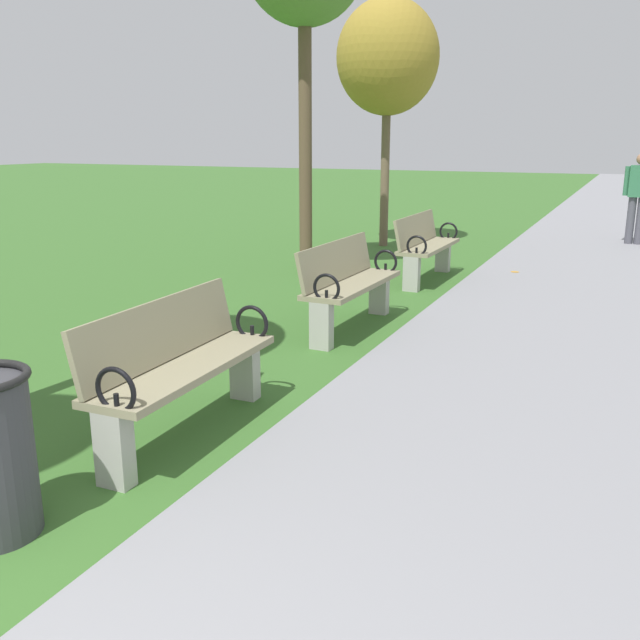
{
  "coord_description": "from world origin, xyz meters",
  "views": [
    {
      "loc": [
        2.09,
        -0.68,
        1.91
      ],
      "look_at": [
        -0.05,
        3.98,
        0.55
      ],
      "focal_mm": 38.7,
      "sensor_mm": 36.0,
      "label": 1
    }
  ],
  "objects_px": {
    "park_bench_3": "(348,283)",
    "tree_4": "(388,58)",
    "park_bench_2": "(180,365)",
    "park_bench_4": "(425,245)",
    "pedestrian_walking": "(638,194)"
  },
  "relations": [
    {
      "from": "park_bench_3",
      "to": "tree_4",
      "type": "xyz_separation_m",
      "value": [
        -1.58,
        5.53,
        2.74
      ]
    },
    {
      "from": "park_bench_2",
      "to": "park_bench_4",
      "type": "bearing_deg",
      "value": 90.0
    },
    {
      "from": "park_bench_2",
      "to": "tree_4",
      "type": "distance_m",
      "value": 8.97
    },
    {
      "from": "park_bench_3",
      "to": "pedestrian_walking",
      "type": "distance_m",
      "value": 7.95
    },
    {
      "from": "park_bench_2",
      "to": "park_bench_3",
      "type": "relative_size",
      "value": 1.0
    },
    {
      "from": "park_bench_3",
      "to": "tree_4",
      "type": "relative_size",
      "value": 0.38
    },
    {
      "from": "park_bench_4",
      "to": "tree_4",
      "type": "distance_m",
      "value": 4.2
    },
    {
      "from": "park_bench_4",
      "to": "park_bench_2",
      "type": "bearing_deg",
      "value": -90.0
    },
    {
      "from": "pedestrian_walking",
      "to": "park_bench_2",
      "type": "bearing_deg",
      "value": -103.88
    },
    {
      "from": "park_bench_2",
      "to": "park_bench_3",
      "type": "xyz_separation_m",
      "value": [
        -0.0,
        2.87,
        0.0
      ]
    },
    {
      "from": "park_bench_3",
      "to": "pedestrian_walking",
      "type": "xyz_separation_m",
      "value": [
        2.56,
        7.51,
        0.44
      ]
    },
    {
      "from": "park_bench_4",
      "to": "tree_4",
      "type": "height_order",
      "value": "tree_4"
    },
    {
      "from": "pedestrian_walking",
      "to": "park_bench_3",
      "type": "bearing_deg",
      "value": -108.85
    },
    {
      "from": "park_bench_2",
      "to": "pedestrian_walking",
      "type": "relative_size",
      "value": 0.99
    },
    {
      "from": "park_bench_4",
      "to": "pedestrian_walking",
      "type": "height_order",
      "value": "pedestrian_walking"
    }
  ]
}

